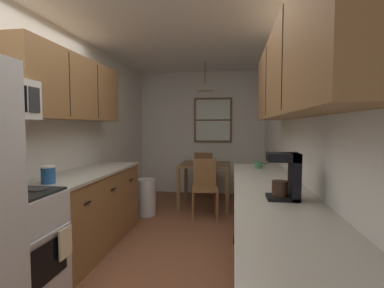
# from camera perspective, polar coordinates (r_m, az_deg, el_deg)

# --- Properties ---
(ground_plane) EXTENTS (12.00, 12.00, 0.00)m
(ground_plane) POSITION_cam_1_polar(r_m,az_deg,el_deg) (3.69, -2.99, -19.07)
(ground_plane) COLOR brown
(wall_left) EXTENTS (0.10, 9.00, 2.55)m
(wall_left) POSITION_cam_1_polar(r_m,az_deg,el_deg) (3.91, -22.84, 1.15)
(wall_left) COLOR white
(wall_left) RESTS_ON ground
(wall_right) EXTENTS (0.10, 9.00, 2.55)m
(wall_right) POSITION_cam_1_polar(r_m,az_deg,el_deg) (3.41, 19.78, 0.89)
(wall_right) COLOR white
(wall_right) RESTS_ON ground
(wall_back) EXTENTS (4.40, 0.10, 2.55)m
(wall_back) POSITION_cam_1_polar(r_m,az_deg,el_deg) (6.03, 1.97, 2.20)
(wall_back) COLOR white
(wall_back) RESTS_ON ground
(ceiling_slab) EXTENTS (4.40, 9.00, 0.08)m
(ceiling_slab) POSITION_cam_1_polar(r_m,az_deg,el_deg) (3.60, -3.13, 22.50)
(ceiling_slab) COLOR white
(stove_range) EXTENTS (0.66, 0.58, 1.10)m
(stove_range) POSITION_cam_1_polar(r_m,az_deg,el_deg) (2.70, -32.48, -17.67)
(stove_range) COLOR silver
(stove_range) RESTS_ON ground
(counter_left) EXTENTS (0.64, 1.75, 0.90)m
(counter_left) POSITION_cam_1_polar(r_m,az_deg,el_deg) (3.62, -20.06, -12.21)
(counter_left) COLOR olive
(counter_left) RESTS_ON ground
(upper_cabinets_left) EXTENTS (0.33, 1.83, 0.70)m
(upper_cabinets_left) POSITION_cam_1_polar(r_m,az_deg,el_deg) (3.54, -22.97, 10.20)
(upper_cabinets_left) COLOR olive
(counter_right) EXTENTS (0.64, 3.17, 0.90)m
(counter_right) POSITION_cam_1_polar(r_m,az_deg,el_deg) (2.63, 15.62, -18.26)
(counter_right) COLOR olive
(counter_right) RESTS_ON ground
(upper_cabinets_right) EXTENTS (0.33, 2.85, 0.72)m
(upper_cabinets_right) POSITION_cam_1_polar(r_m,az_deg,el_deg) (2.45, 19.69, 13.61)
(upper_cabinets_right) COLOR olive
(dining_table) EXTENTS (0.87, 0.83, 0.75)m
(dining_table) POSITION_cam_1_polar(r_m,az_deg,el_deg) (5.12, 2.58, -5.31)
(dining_table) COLOR brown
(dining_table) RESTS_ON ground
(dining_chair_near) EXTENTS (0.45, 0.45, 0.90)m
(dining_chair_near) POSITION_cam_1_polar(r_m,az_deg,el_deg) (4.53, 2.57, -8.15)
(dining_chair_near) COLOR olive
(dining_chair_near) RESTS_ON ground
(dining_chair_far) EXTENTS (0.45, 0.45, 0.90)m
(dining_chair_far) POSITION_cam_1_polar(r_m,az_deg,el_deg) (5.76, 2.55, -5.61)
(dining_chair_far) COLOR olive
(dining_chair_far) RESTS_ON ground
(pendant_light) EXTENTS (0.31, 0.31, 0.50)m
(pendant_light) POSITION_cam_1_polar(r_m,az_deg,el_deg) (5.11, 2.63, 11.19)
(pendant_light) COLOR black
(back_window) EXTENTS (0.78, 0.05, 0.92)m
(back_window) POSITION_cam_1_polar(r_m,az_deg,el_deg) (5.93, 4.22, 4.80)
(back_window) COLOR brown
(trash_bin) EXTENTS (0.30, 0.30, 0.58)m
(trash_bin) POSITION_cam_1_polar(r_m,az_deg,el_deg) (4.68, -9.11, -10.45)
(trash_bin) COLOR silver
(trash_bin) RESTS_ON ground
(storage_canister) EXTENTS (0.13, 0.13, 0.16)m
(storage_canister) POSITION_cam_1_polar(r_m,az_deg,el_deg) (2.92, -26.88, -5.49)
(storage_canister) COLOR #265999
(storage_canister) RESTS_ON counter_left
(dish_towel) EXTENTS (0.02, 0.16, 0.24)m
(dish_towel) POSITION_cam_1_polar(r_m,az_deg,el_deg) (2.59, -24.04, -17.60)
(dish_towel) COLOR beige
(coffee_maker) EXTENTS (0.22, 0.18, 0.33)m
(coffee_maker) POSITION_cam_1_polar(r_m,az_deg,el_deg) (2.14, 18.59, -5.98)
(coffee_maker) COLOR black
(coffee_maker) RESTS_ON counter_right
(mug_by_coffeemaker) EXTENTS (0.12, 0.09, 0.09)m
(mug_by_coffeemaker) POSITION_cam_1_polar(r_m,az_deg,el_deg) (3.61, 13.16, -4.11)
(mug_by_coffeemaker) COLOR #3F7F4C
(mug_by_coffeemaker) RESTS_ON counter_right
(table_serving_bowl) EXTENTS (0.22, 0.22, 0.06)m
(table_serving_bowl) POSITION_cam_1_polar(r_m,az_deg,el_deg) (5.05, 3.67, -3.71)
(table_serving_bowl) COLOR #4C7299
(table_serving_bowl) RESTS_ON dining_table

